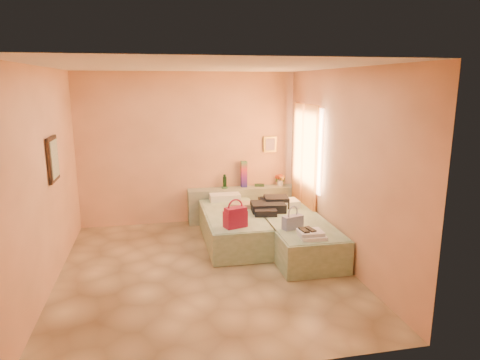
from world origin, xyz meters
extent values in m
plane|color=tan|center=(0.00, 0.00, 0.00)|extent=(4.50, 4.50, 0.00)
cube|color=#FFBC88|center=(0.00, 2.25, 1.40)|extent=(4.00, 0.02, 2.80)
cube|color=#FFBC88|center=(-2.00, 0.00, 1.40)|extent=(0.02, 4.50, 2.80)
cube|color=#FFBC88|center=(2.00, 0.00, 1.40)|extent=(0.02, 4.50, 2.80)
cube|color=silver|center=(0.00, 0.00, 2.80)|extent=(4.00, 4.50, 0.02)
cube|color=#FFCC9E|center=(1.98, 1.25, 1.50)|extent=(0.02, 1.10, 1.40)
cube|color=orange|center=(1.94, 1.10, 1.15)|extent=(0.05, 0.55, 2.20)
cube|color=orange|center=(1.94, 1.70, 1.15)|extent=(0.05, 0.45, 2.20)
cube|color=black|center=(-1.97, 0.40, 1.60)|extent=(0.04, 0.50, 0.60)
cube|color=gold|center=(1.55, 2.22, 1.45)|extent=(0.25, 0.04, 0.30)
cube|color=#A3AB8C|center=(0.98, 2.10, 0.33)|extent=(2.05, 0.30, 0.65)
cube|color=#AFC69F|center=(0.60, 1.05, 0.25)|extent=(0.92, 2.01, 0.50)
cube|color=#AFC69F|center=(1.50, 0.40, 0.25)|extent=(0.92, 2.01, 0.50)
cylinder|color=#13361D|center=(0.66, 2.16, 0.77)|extent=(0.08, 0.08, 0.25)
cube|color=maroon|center=(1.03, 2.17, 0.90)|extent=(0.11, 0.11, 0.50)
cylinder|color=#478357|center=(0.65, 2.12, 0.66)|extent=(0.15, 0.15, 0.03)
cube|color=#234127|center=(1.34, 2.17, 0.67)|extent=(0.21, 0.17, 0.03)
cube|color=white|center=(1.74, 2.13, 0.79)|extent=(0.26, 0.26, 0.27)
cube|color=maroon|center=(0.50, 0.32, 0.65)|extent=(0.37, 0.28, 0.31)
cube|color=tan|center=(0.83, 1.37, 0.53)|extent=(0.45, 0.41, 0.06)
cube|color=black|center=(1.25, 1.02, 0.59)|extent=(0.64, 0.64, 0.18)
cube|color=#384488|center=(1.31, 0.08, 0.60)|extent=(0.33, 0.22, 0.20)
cube|color=white|center=(1.45, -0.35, 0.55)|extent=(0.37, 0.32, 0.10)
cube|color=black|center=(1.39, -0.31, 0.61)|extent=(0.18, 0.22, 0.02)
camera|label=1|loc=(-0.65, -5.62, 2.59)|focal=32.00mm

